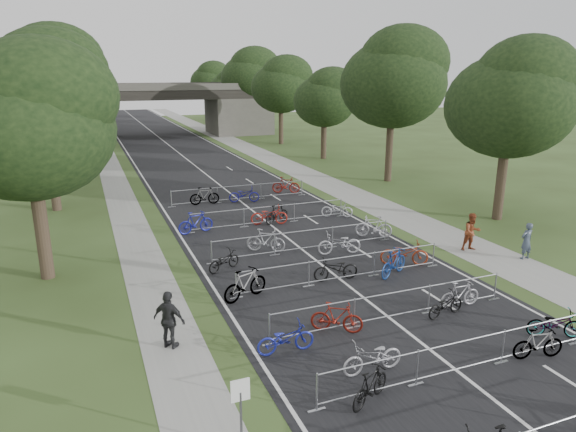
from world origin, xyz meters
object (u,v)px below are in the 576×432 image
at_px(pedestrian_a, 526,241).
at_px(pedestrian_b, 472,232).
at_px(overpass_bridge, 156,110).
at_px(park_sign, 241,401).
at_px(pedestrian_c, 169,320).

distance_m(pedestrian_a, pedestrian_b, 2.45).
height_order(overpass_bridge, park_sign, overpass_bridge).
relative_size(pedestrian_a, pedestrian_c, 0.92).
height_order(overpass_bridge, pedestrian_a, overpass_bridge).
xyz_separation_m(park_sign, pedestrian_a, (16.00, 7.18, -0.39)).
relative_size(overpass_bridge, pedestrian_c, 16.22).
relative_size(overpass_bridge, park_sign, 16.99).
bearing_deg(pedestrian_b, pedestrian_c, -160.15).
xyz_separation_m(overpass_bridge, pedestrian_a, (9.20, -54.82, -2.66)).
height_order(overpass_bridge, pedestrian_c, overpass_bridge).
distance_m(overpass_bridge, pedestrian_a, 55.65).
bearing_deg(overpass_bridge, pedestrian_b, -81.74).
bearing_deg(park_sign, pedestrian_b, 32.17).
relative_size(overpass_bridge, pedestrian_b, 16.62).
height_order(overpass_bridge, pedestrian_b, overpass_bridge).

